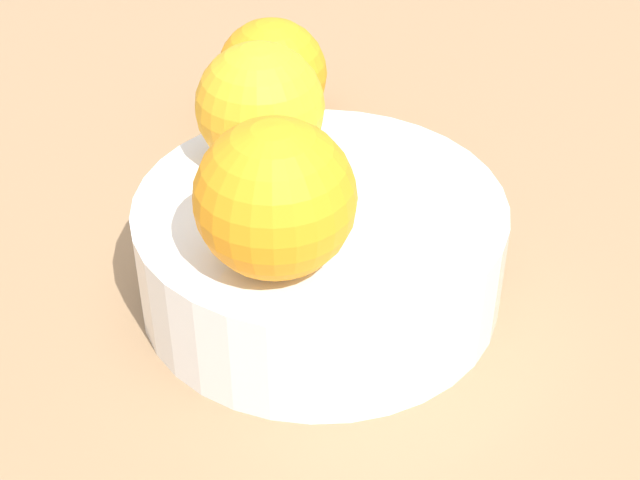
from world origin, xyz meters
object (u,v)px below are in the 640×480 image
at_px(orange_in_bowl_0, 275,199).
at_px(orange_in_bowl_1, 260,107).
at_px(orange_loose_0, 272,74).
at_px(fruit_bowl, 320,251).

height_order(orange_in_bowl_0, orange_in_bowl_1, orange_in_bowl_0).
xyz_separation_m(orange_in_bowl_0, orange_loose_0, (-0.11, -0.20, -0.06)).
distance_m(orange_in_bowl_0, orange_in_bowl_1, 0.09).
bearing_deg(orange_in_bowl_1, orange_loose_0, -120.48).
height_order(fruit_bowl, orange_loose_0, orange_loose_0).
relative_size(orange_in_bowl_0, orange_loose_0, 0.99).
height_order(orange_in_bowl_0, orange_loose_0, orange_in_bowl_0).
bearing_deg(fruit_bowl, orange_in_bowl_1, -82.33).
relative_size(fruit_bowl, orange_loose_0, 2.57).
distance_m(orange_in_bowl_0, orange_loose_0, 0.24).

